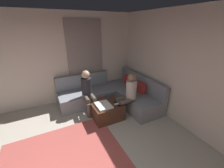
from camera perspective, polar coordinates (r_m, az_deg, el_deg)
The scene contains 10 objects.
wall_back at distance 3.39m, azimuth 34.19°, elevation 2.07°, with size 6.00×0.12×2.70m, color beige.
wall_left at distance 4.53m, azimuth -27.10°, elevation 7.98°, with size 0.12×6.00×2.70m, color beige.
curtain_panel at distance 4.63m, azimuth -10.59°, elevation 9.10°, with size 0.06×1.10×2.50m, color gray.
sectional_couch at distance 4.50m, azimuth 0.23°, elevation -4.12°, with size 2.10×2.55×0.87m.
ottoman at distance 3.86m, azimuth -2.32°, elevation -10.40°, with size 0.76×0.76×0.42m, color #4C2D1E.
folded_blanket at distance 3.62m, azimuth -3.46°, elevation -8.60°, with size 0.44×0.36×0.04m, color white.
coffee_mug at distance 3.96m, azimuth -1.34°, elevation -5.08°, with size 0.08×0.08×0.10m, color #334C72.
game_remote at distance 3.69m, azimuth 1.94°, elevation -8.05°, with size 0.05×0.15×0.02m, color white.
person_on_couch_back at distance 3.75m, azimuth 6.49°, elevation -3.70°, with size 0.30×0.60×1.20m.
person_on_couch_side at distance 3.93m, azimuth -9.77°, elevation -2.57°, with size 0.60×0.30×1.20m.
Camera 1 is at (1.49, 0.05, 2.33)m, focal length 22.59 mm.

